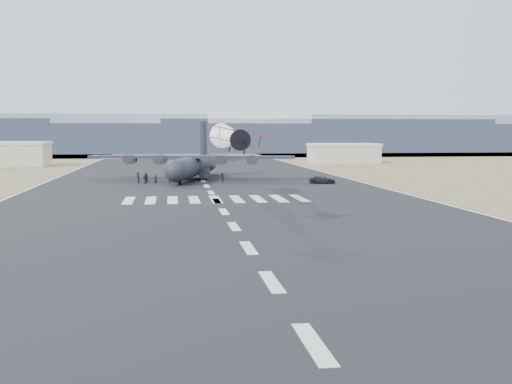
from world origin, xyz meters
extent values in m
plane|color=black|center=(0.00, 0.00, 0.00)|extent=(500.00, 500.00, 0.00)
cube|color=olive|center=(0.00, 230.00, 0.00)|extent=(500.00, 80.00, 0.00)
cube|color=gray|center=(-65.00, 260.00, 8.50)|extent=(150.00, 50.00, 17.00)
cube|color=gray|center=(0.00, 260.00, 6.50)|extent=(150.00, 50.00, 13.00)
cube|color=gray|center=(65.00, 260.00, 7.50)|extent=(150.00, 50.00, 15.00)
cube|color=gray|center=(130.00, 260.00, 8.50)|extent=(150.00, 50.00, 17.00)
cube|color=#ACA598|center=(-52.00, 145.00, 3.00)|extent=(24.00, 14.00, 6.00)
cube|color=beige|center=(-52.00, 145.00, 6.30)|extent=(24.50, 14.50, 0.80)
cube|color=#ACA598|center=(46.00, 150.00, 2.60)|extent=(20.00, 12.00, 5.20)
cube|color=beige|center=(46.00, 150.00, 5.50)|extent=(20.50, 12.50, 0.80)
cylinder|color=red|center=(0.45, 23.48, 8.67)|extent=(0.94, 4.61, 0.83)
sphere|color=black|center=(0.46, 23.67, 8.99)|extent=(0.64, 0.64, 0.64)
cylinder|color=black|center=(0.40, 21.28, 8.67)|extent=(0.93, 0.57, 0.92)
cylinder|color=black|center=(0.39, 20.96, 8.67)|extent=(2.02, 0.08, 2.02)
cube|color=red|center=(0.44, 23.12, 8.35)|extent=(5.41, 1.05, 1.31)
cube|color=red|center=(0.44, 22.84, 9.45)|extent=(5.59, 1.05, 1.35)
cube|color=red|center=(0.51, 25.59, 9.13)|extent=(0.11, 0.83, 0.92)
cube|color=red|center=(0.51, 25.59, 8.67)|extent=(1.85, 0.69, 0.07)
cylinder|color=black|center=(-0.30, 22.77, 7.57)|extent=(0.12, 0.41, 0.40)
cylinder|color=black|center=(1.17, 22.73, 7.57)|extent=(0.12, 0.41, 0.40)
sphere|color=white|center=(0.51, 25.78, 8.67)|extent=(0.64, 0.64, 0.64)
sphere|color=white|center=(0.56, 27.98, 8.70)|extent=(0.85, 0.85, 0.85)
sphere|color=white|center=(0.62, 30.18, 8.73)|extent=(1.06, 1.06, 1.06)
sphere|color=white|center=(0.67, 32.38, 8.76)|extent=(1.27, 1.27, 1.27)
sphere|color=white|center=(0.73, 34.58, 8.78)|extent=(1.48, 1.48, 1.48)
sphere|color=white|center=(0.78, 36.78, 8.81)|extent=(1.69, 1.69, 1.69)
sphere|color=white|center=(0.83, 38.98, 8.84)|extent=(1.90, 1.90, 1.90)
sphere|color=white|center=(0.89, 41.18, 8.87)|extent=(2.11, 2.11, 2.11)
sphere|color=white|center=(0.94, 43.39, 8.89)|extent=(2.32, 2.32, 2.32)
sphere|color=white|center=(1.00, 45.59, 8.92)|extent=(2.53, 2.53, 2.53)
sphere|color=white|center=(1.05, 47.79, 8.95)|extent=(2.74, 2.74, 2.74)
sphere|color=white|center=(1.10, 49.99, 8.98)|extent=(2.95, 2.95, 2.95)
sphere|color=white|center=(1.16, 52.19, 9.00)|extent=(3.16, 3.16, 3.16)
sphere|color=white|center=(1.21, 54.39, 9.03)|extent=(3.37, 3.37, 3.37)
sphere|color=white|center=(1.27, 56.59, 9.06)|extent=(3.58, 3.58, 3.58)
cylinder|color=#1F212F|center=(-1.92, 87.47, 2.62)|extent=(10.63, 28.41, 4.04)
sphere|color=#1F212F|center=(-5.27, 73.75, 2.62)|extent=(4.04, 4.04, 4.04)
cone|color=#1F212F|center=(1.44, 101.20, 2.62)|extent=(5.36, 6.84, 4.04)
cube|color=#1F212F|center=(-2.16, 86.49, 4.54)|extent=(40.22, 13.70, 0.50)
cylinder|color=#1F212F|center=(-14.04, 88.88, 4.04)|extent=(2.68, 4.16, 1.82)
cylinder|color=#3F3F44|center=(-14.52, 86.92, 4.04)|extent=(3.35, 0.86, 3.43)
cylinder|color=#1F212F|center=(-8.16, 87.44, 4.04)|extent=(2.68, 4.16, 1.82)
cylinder|color=#3F3F44|center=(-8.64, 85.48, 4.04)|extent=(3.35, 0.86, 3.43)
cylinder|color=#1F212F|center=(3.61, 84.57, 4.04)|extent=(2.68, 4.16, 1.82)
cylinder|color=#3F3F44|center=(3.13, 82.61, 4.04)|extent=(3.35, 0.86, 3.43)
cylinder|color=#1F212F|center=(9.49, 83.13, 4.04)|extent=(2.68, 4.16, 1.82)
cylinder|color=#3F3F44|center=(9.01, 81.17, 4.04)|extent=(3.35, 0.86, 3.43)
cube|color=#1F212F|center=(0.96, 99.24, 7.67)|extent=(1.67, 4.56, 8.07)
cube|color=#1F212F|center=(1.08, 99.73, 3.43)|extent=(14.44, 6.30, 0.35)
cube|color=#1F212F|center=(-3.84, 88.98, 1.11)|extent=(2.61, 6.17, 1.61)
cylinder|color=black|center=(-3.84, 88.98, 0.56)|extent=(0.75, 1.20, 1.11)
cube|color=#1F212F|center=(0.48, 87.93, 1.11)|extent=(2.61, 6.17, 1.61)
cylinder|color=black|center=(0.48, 87.93, 0.56)|extent=(0.75, 1.20, 1.11)
cylinder|color=black|center=(-4.55, 76.69, 0.45)|extent=(0.61, 0.98, 0.91)
imported|color=black|center=(21.41, 75.12, 0.67)|extent=(5.25, 3.35, 1.35)
imported|color=black|center=(-12.05, 79.43, 0.79)|extent=(0.63, 0.69, 1.58)
imported|color=black|center=(-12.31, 82.00, 0.93)|extent=(0.59, 0.93, 1.87)
imported|color=black|center=(2.49, 80.67, 0.78)|extent=(1.08, 0.65, 1.56)
imported|color=black|center=(-10.77, 79.07, 0.93)|extent=(1.22, 1.07, 1.87)
imported|color=black|center=(-10.74, 82.40, 0.85)|extent=(0.94, 0.71, 1.71)
imported|color=black|center=(-6.39, 80.53, 0.85)|extent=(0.87, 1.65, 1.70)
imported|color=black|center=(-8.91, 77.65, 0.84)|extent=(0.76, 0.79, 1.68)
imported|color=black|center=(3.48, 81.87, 0.82)|extent=(0.94, 0.88, 1.65)
camera|label=1|loc=(-6.30, -39.43, 9.50)|focal=45.00mm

